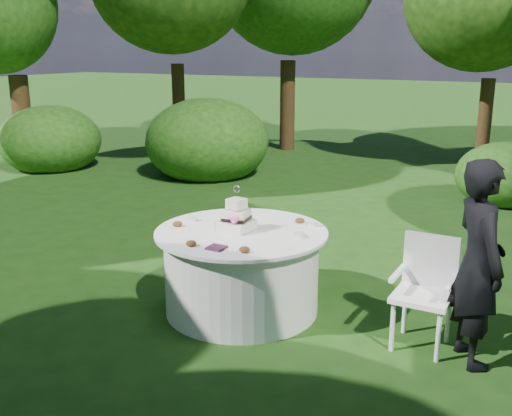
# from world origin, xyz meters

# --- Properties ---
(ground) EXTENTS (80.00, 80.00, 0.00)m
(ground) POSITION_xyz_m (0.00, 0.00, 0.00)
(ground) COLOR #193C10
(ground) RESTS_ON ground
(napkins) EXTENTS (0.14, 0.14, 0.02)m
(napkins) POSITION_xyz_m (0.07, -0.53, 0.78)
(napkins) COLOR #451D36
(napkins) RESTS_ON table
(feather_plume) EXTENTS (0.48, 0.07, 0.01)m
(feather_plume) POSITION_xyz_m (-0.17, -0.46, 0.78)
(feather_plume) COLOR white
(feather_plume) RESTS_ON table
(guest) EXTENTS (0.64, 0.70, 1.60)m
(guest) POSITION_xyz_m (2.02, 0.04, 0.80)
(guest) COLOR black
(guest) RESTS_ON ground
(table) EXTENTS (1.56, 1.56, 0.77)m
(table) POSITION_xyz_m (0.00, 0.00, 0.39)
(table) COLOR silver
(table) RESTS_ON ground
(cake) EXTENTS (0.29, 0.29, 0.41)m
(cake) POSITION_xyz_m (-0.04, -0.02, 0.88)
(cake) COLOR silver
(cake) RESTS_ON table
(chair) EXTENTS (0.47, 0.45, 0.90)m
(chair) POSITION_xyz_m (1.63, 0.15, 0.52)
(chair) COLOR white
(chair) RESTS_ON ground
(votives) EXTENTS (1.21, 0.48, 0.04)m
(votives) POSITION_xyz_m (0.16, 0.18, 0.79)
(votives) COLOR silver
(votives) RESTS_ON table
(petal_cups) EXTENTS (1.04, 1.13, 0.05)m
(petal_cups) POSITION_xyz_m (-0.01, -0.19, 0.79)
(petal_cups) COLOR #562D16
(petal_cups) RESTS_ON table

